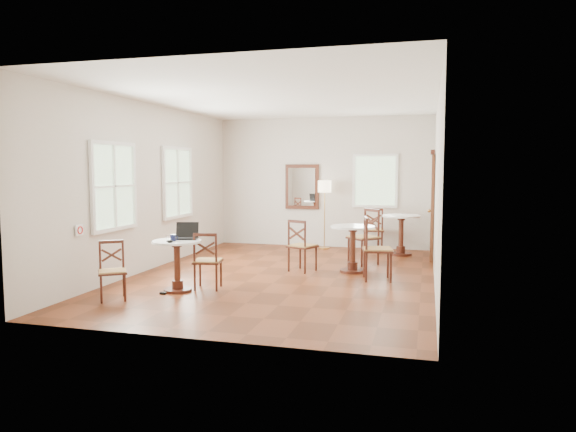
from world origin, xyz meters
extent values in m
plane|color=#5D2610|center=(0.00, 0.00, 0.00)|extent=(7.00, 7.00, 0.00)
cube|color=beige|center=(0.00, 3.50, 1.50)|extent=(5.00, 0.02, 3.00)
cube|color=beige|center=(0.00, -3.50, 1.50)|extent=(5.00, 0.02, 3.00)
cube|color=beige|center=(-2.50, 0.00, 1.50)|extent=(0.02, 7.00, 3.00)
cube|color=beige|center=(2.50, 0.00, 1.50)|extent=(0.02, 7.00, 3.00)
cube|color=white|center=(0.00, 0.00, 3.00)|extent=(5.00, 7.00, 0.02)
cube|color=#582F19|center=(2.46, 2.40, 1.05)|extent=(0.06, 0.90, 2.10)
cube|color=#3F1A0F|center=(2.44, 2.40, 2.15)|extent=(0.08, 1.02, 0.08)
sphere|color=#BF8C3F|center=(2.40, 2.08, 1.00)|extent=(0.07, 0.07, 0.07)
cube|color=#4B2114|center=(-0.50, 3.46, 1.40)|extent=(0.80, 0.05, 1.05)
cube|color=white|center=(-0.50, 3.43, 1.40)|extent=(0.64, 0.02, 0.88)
cube|color=white|center=(-2.47, -2.10, 0.95)|extent=(0.02, 0.16, 0.16)
torus|color=red|center=(-2.46, -2.10, 0.95)|extent=(0.02, 0.12, 0.12)
cube|color=white|center=(-2.47, -1.20, 1.55)|extent=(0.06, 1.22, 1.42)
cube|color=white|center=(-2.47, 1.00, 1.55)|extent=(0.06, 1.22, 1.42)
cube|color=white|center=(1.20, 3.47, 1.55)|extent=(1.02, 0.06, 1.22)
cylinder|color=#3F1A0F|center=(-1.23, -1.53, 0.02)|extent=(0.41, 0.41, 0.04)
cylinder|color=#3F1A0F|center=(-1.23, -1.53, 0.10)|extent=(0.17, 0.17, 0.12)
cylinder|color=#4B2114|center=(-1.23, -1.53, 0.41)|extent=(0.09, 0.09, 0.62)
cylinder|color=#3F1A0F|center=(-1.23, -1.53, 0.71)|extent=(0.15, 0.15, 0.06)
cylinder|color=white|center=(-1.23, -1.53, 0.75)|extent=(0.73, 0.73, 0.03)
cylinder|color=#3F1A0F|center=(1.10, 0.60, 0.02)|extent=(0.45, 0.45, 0.04)
cylinder|color=#3F1A0F|center=(1.10, 0.60, 0.11)|extent=(0.18, 0.18, 0.13)
cylinder|color=#4B2114|center=(1.10, 0.60, 0.45)|extent=(0.10, 0.10, 0.67)
cylinder|color=#3F1A0F|center=(1.10, 0.60, 0.76)|extent=(0.16, 0.16, 0.07)
cylinder|color=white|center=(1.10, 0.60, 0.81)|extent=(0.78, 0.78, 0.03)
cylinder|color=#3F1A0F|center=(1.84, 2.71, 0.02)|extent=(0.46, 0.46, 0.05)
cylinder|color=#3F1A0F|center=(1.84, 2.71, 0.11)|extent=(0.18, 0.18, 0.14)
cylinder|color=#4B2114|center=(1.84, 2.71, 0.46)|extent=(0.10, 0.10, 0.69)
cylinder|color=#3F1A0F|center=(1.84, 2.71, 0.78)|extent=(0.16, 0.16, 0.07)
cylinder|color=white|center=(1.84, 2.71, 0.83)|extent=(0.80, 0.80, 0.03)
cylinder|color=#3F1A0F|center=(-0.72, -1.06, 0.21)|extent=(0.03, 0.03, 0.41)
cylinder|color=#3F1A0F|center=(-0.66, -1.38, 0.21)|extent=(0.03, 0.03, 0.41)
cylinder|color=#3F1A0F|center=(-1.04, -1.12, 0.21)|extent=(0.03, 0.03, 0.41)
cylinder|color=#3F1A0F|center=(-0.98, -1.44, 0.21)|extent=(0.03, 0.03, 0.41)
cube|color=#3F1A0F|center=(-0.85, -1.25, 0.42)|extent=(0.47, 0.47, 0.03)
cube|color=#9D743F|center=(-0.85, -1.25, 0.43)|extent=(0.45, 0.45, 0.04)
cylinder|color=#3F1A0F|center=(-0.66, -1.38, 0.64)|extent=(0.03, 0.03, 0.46)
cylinder|color=#3F1A0F|center=(-0.98, -1.44, 0.64)|extent=(0.03, 0.03, 0.46)
cube|color=#3F1A0F|center=(-0.82, -1.41, 0.85)|extent=(0.35, 0.09, 0.05)
cube|color=#4B2114|center=(-0.82, -1.41, 0.65)|extent=(0.30, 0.08, 0.20)
cube|color=#4B2114|center=(-0.82, -1.41, 0.65)|extent=(0.30, 0.08, 0.20)
cylinder|color=#3F1A0F|center=(-1.90, -2.44, 0.19)|extent=(0.03, 0.03, 0.39)
cylinder|color=#3F1A0F|center=(-2.08, -2.19, 0.19)|extent=(0.03, 0.03, 0.39)
cylinder|color=#3F1A0F|center=(-1.65, -2.27, 0.19)|extent=(0.03, 0.03, 0.39)
cylinder|color=#3F1A0F|center=(-1.83, -2.01, 0.19)|extent=(0.03, 0.03, 0.39)
cube|color=#3F1A0F|center=(-1.86, -2.23, 0.39)|extent=(0.53, 0.53, 0.03)
cube|color=#9D743F|center=(-1.86, -2.23, 0.40)|extent=(0.50, 0.50, 0.03)
cylinder|color=#3F1A0F|center=(-2.08, -2.19, 0.60)|extent=(0.03, 0.03, 0.43)
cylinder|color=#3F1A0F|center=(-1.83, -2.01, 0.60)|extent=(0.03, 0.03, 0.43)
cube|color=#3F1A0F|center=(-1.95, -2.10, 0.80)|extent=(0.28, 0.21, 0.04)
cube|color=#4B2114|center=(-1.95, -2.10, 0.61)|extent=(0.24, 0.18, 0.19)
cube|color=#4B2114|center=(-1.95, -2.10, 0.61)|extent=(0.24, 0.18, 0.19)
cylinder|color=#3F1A0F|center=(0.45, 0.56, 0.22)|extent=(0.04, 0.04, 0.44)
cylinder|color=#3F1A0F|center=(0.32, 0.23, 0.22)|extent=(0.04, 0.04, 0.44)
cylinder|color=#3F1A0F|center=(0.13, 0.69, 0.22)|extent=(0.04, 0.04, 0.44)
cylinder|color=#3F1A0F|center=(0.00, 0.36, 0.22)|extent=(0.04, 0.04, 0.44)
cube|color=#3F1A0F|center=(0.23, 0.46, 0.44)|extent=(0.56, 0.56, 0.03)
cube|color=#9D743F|center=(0.23, 0.46, 0.46)|extent=(0.53, 0.53, 0.04)
cylinder|color=#3F1A0F|center=(0.32, 0.23, 0.68)|extent=(0.04, 0.04, 0.49)
cylinder|color=#3F1A0F|center=(0.00, 0.36, 0.68)|extent=(0.04, 0.04, 0.49)
cube|color=#3F1A0F|center=(0.16, 0.30, 0.91)|extent=(0.36, 0.17, 0.05)
cube|color=#4B2114|center=(0.16, 0.30, 0.69)|extent=(0.30, 0.14, 0.21)
cube|color=#4B2114|center=(0.16, 0.30, 0.69)|extent=(0.30, 0.14, 0.21)
cylinder|color=#3F1A0F|center=(1.82, -0.11, 0.25)|extent=(0.04, 0.04, 0.49)
cylinder|color=#3F1A0F|center=(1.43, -0.18, 0.25)|extent=(0.04, 0.04, 0.49)
cylinder|color=#3F1A0F|center=(1.75, 0.28, 0.25)|extent=(0.04, 0.04, 0.49)
cylinder|color=#3F1A0F|center=(1.36, 0.20, 0.25)|extent=(0.04, 0.04, 0.49)
cube|color=#3F1A0F|center=(1.59, 0.05, 0.50)|extent=(0.56, 0.56, 0.03)
cube|color=#9D743F|center=(1.59, 0.05, 0.51)|extent=(0.54, 0.54, 0.04)
cylinder|color=#3F1A0F|center=(1.43, -0.18, 0.76)|extent=(0.04, 0.04, 0.55)
cylinder|color=#3F1A0F|center=(1.36, 0.20, 0.76)|extent=(0.04, 0.04, 0.55)
cube|color=#3F1A0F|center=(1.40, 0.01, 1.01)|extent=(0.12, 0.41, 0.05)
cube|color=#4B2114|center=(1.40, 0.01, 0.77)|extent=(0.09, 0.35, 0.24)
cube|color=#4B2114|center=(1.40, 0.01, 0.77)|extent=(0.09, 0.35, 0.24)
cylinder|color=#3F1A0F|center=(1.38, 3.33, 0.23)|extent=(0.04, 0.04, 0.46)
cylinder|color=#3F1A0F|center=(1.42, 2.96, 0.23)|extent=(0.04, 0.04, 0.46)
cylinder|color=#3F1A0F|center=(1.02, 3.29, 0.23)|extent=(0.04, 0.04, 0.46)
cylinder|color=#3F1A0F|center=(1.06, 2.93, 0.23)|extent=(0.04, 0.04, 0.46)
cube|color=#3F1A0F|center=(1.22, 3.13, 0.46)|extent=(0.49, 0.49, 0.03)
cube|color=#9D743F|center=(1.22, 3.13, 0.48)|extent=(0.46, 0.46, 0.04)
cylinder|color=#3F1A0F|center=(1.42, 2.96, 0.71)|extent=(0.04, 0.04, 0.51)
cylinder|color=#3F1A0F|center=(1.06, 2.93, 0.71)|extent=(0.04, 0.04, 0.51)
cube|color=#3F1A0F|center=(1.24, 2.95, 0.94)|extent=(0.39, 0.07, 0.05)
cube|color=#4B2114|center=(1.24, 2.95, 0.72)|extent=(0.33, 0.06, 0.22)
cube|color=#4B2114|center=(1.24, 2.95, 0.72)|extent=(0.33, 0.06, 0.22)
cylinder|color=#3F1A0F|center=(0.91, 1.43, 0.25)|extent=(0.04, 0.04, 0.50)
cylinder|color=#3F1A0F|center=(1.19, 1.71, 0.25)|extent=(0.04, 0.04, 0.50)
cylinder|color=#3F1A0F|center=(1.20, 1.15, 0.25)|extent=(0.04, 0.04, 0.50)
cylinder|color=#3F1A0F|center=(1.48, 1.44, 0.25)|extent=(0.04, 0.04, 0.50)
cube|color=#3F1A0F|center=(1.19, 1.43, 0.50)|extent=(0.69, 0.69, 0.03)
cube|color=#9D743F|center=(1.19, 1.43, 0.52)|extent=(0.66, 0.66, 0.04)
cylinder|color=#3F1A0F|center=(1.19, 1.71, 0.78)|extent=(0.04, 0.04, 0.55)
cylinder|color=#3F1A0F|center=(1.48, 1.44, 0.78)|extent=(0.04, 0.04, 0.55)
cube|color=#3F1A0F|center=(1.33, 1.58, 1.03)|extent=(0.33, 0.32, 0.06)
cube|color=#4B2114|center=(1.33, 1.58, 0.79)|extent=(0.28, 0.27, 0.24)
cube|color=#4B2114|center=(1.33, 1.58, 0.79)|extent=(0.28, 0.27, 0.24)
cylinder|color=#BF8C3F|center=(0.10, 3.15, 0.01)|extent=(0.25, 0.25, 0.03)
cylinder|color=#BF8C3F|center=(0.10, 3.15, 0.71)|extent=(0.02, 0.02, 1.42)
cylinder|color=beige|center=(0.10, 3.15, 1.42)|extent=(0.30, 0.30, 0.27)
cube|color=black|center=(-1.15, -1.37, 0.78)|extent=(0.39, 0.33, 0.02)
cube|color=black|center=(-1.15, -1.37, 0.79)|extent=(0.31, 0.21, 0.00)
cube|color=black|center=(-1.19, -1.25, 0.90)|extent=(0.35, 0.16, 0.23)
cube|color=silver|center=(-1.19, -1.25, 0.90)|extent=(0.30, 0.13, 0.19)
ellipsoid|color=black|center=(-1.22, -1.76, 0.79)|extent=(0.13, 0.11, 0.04)
cylinder|color=black|center=(-1.25, -1.59, 0.82)|extent=(0.08, 0.08, 0.10)
torus|color=black|center=(-1.20, -1.59, 0.82)|extent=(0.07, 0.01, 0.07)
cylinder|color=white|center=(-1.35, -1.57, 0.81)|extent=(0.05, 0.05, 0.09)
cube|color=black|center=(-1.34, -1.76, 0.02)|extent=(0.09, 0.05, 0.03)
camera|label=1|loc=(2.37, -8.58, 1.84)|focal=32.83mm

